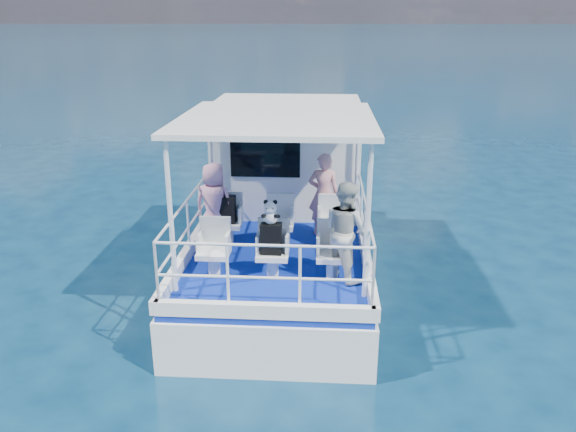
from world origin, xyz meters
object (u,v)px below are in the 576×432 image
at_px(passenger_port_fwd, 214,204).
at_px(panda, 270,212).
at_px(backpack_center, 271,239).
at_px(passenger_stbd_aft, 346,231).

height_order(passenger_port_fwd, panda, passenger_port_fwd).
distance_m(backpack_center, panda, 0.42).
height_order(passenger_port_fwd, backpack_center, passenger_port_fwd).
bearing_deg(panda, passenger_port_fwd, 130.12).
height_order(passenger_port_fwd, passenger_stbd_aft, passenger_stbd_aft).
distance_m(passenger_stbd_aft, panda, 1.14).
relative_size(passenger_port_fwd, backpack_center, 3.04).
xyz_separation_m(passenger_port_fwd, passenger_stbd_aft, (2.20, -1.26, 0.04)).
height_order(passenger_stbd_aft, backpack_center, passenger_stbd_aft).
bearing_deg(backpack_center, passenger_port_fwd, 130.10).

